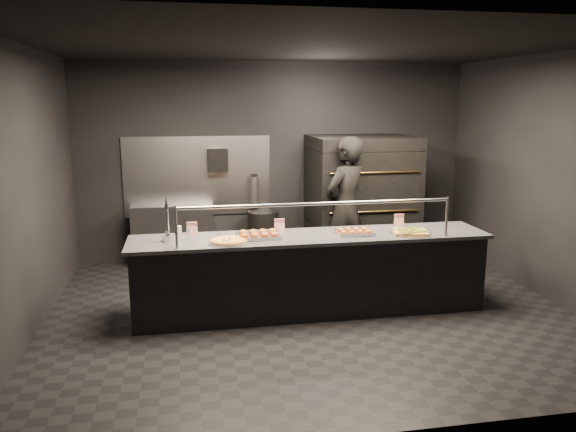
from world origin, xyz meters
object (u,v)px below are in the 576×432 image
(round_pizza, at_px, (229,241))
(square_pizza, at_px, (410,232))
(service_counter, at_px, (311,273))
(pizza_oven, at_px, (361,199))
(prep_shelf, at_px, (173,234))
(slider_tray_a, at_px, (259,235))
(worker, at_px, (346,208))
(slider_tray_b, at_px, (354,232))
(towel_dispenser, at_px, (218,160))
(trash_bin, at_px, (263,236))
(fire_extinguisher, at_px, (254,191))
(beer_tap, at_px, (167,228))

(round_pizza, distance_m, square_pizza, 2.09)
(service_counter, height_order, pizza_oven, pizza_oven)
(pizza_oven, xyz_separation_m, prep_shelf, (-2.80, 0.42, -0.52))
(prep_shelf, distance_m, slider_tray_a, 2.57)
(prep_shelf, relative_size, worker, 0.61)
(pizza_oven, distance_m, worker, 0.82)
(slider_tray_b, xyz_separation_m, worker, (0.26, 1.25, 0.03))
(towel_dispenser, xyz_separation_m, worker, (1.66, -1.18, -0.57))
(towel_dispenser, xyz_separation_m, trash_bin, (0.65, -0.20, -1.16))
(fire_extinguisher, bearing_deg, service_counter, -81.70)
(slider_tray_b, bearing_deg, prep_shelf, 131.70)
(fire_extinguisher, xyz_separation_m, beer_tap, (-1.25, -2.38, 0.00))
(pizza_oven, height_order, fire_extinguisher, pizza_oven)
(pizza_oven, relative_size, worker, 0.98)
(service_counter, relative_size, prep_shelf, 3.42)
(towel_dispenser, relative_size, round_pizza, 0.76)
(fire_extinguisher, height_order, slider_tray_a, fire_extinguisher)
(trash_bin, bearing_deg, pizza_oven, -11.20)
(square_pizza, bearing_deg, pizza_oven, 88.34)
(service_counter, xyz_separation_m, beer_tap, (-1.60, 0.02, 0.60))
(fire_extinguisher, relative_size, square_pizza, 1.05)
(slider_tray_a, bearing_deg, slider_tray_b, -2.21)
(beer_tap, distance_m, round_pizza, 0.68)
(towel_dispenser, xyz_separation_m, slider_tray_a, (0.30, -2.38, -0.60))
(towel_dispenser, relative_size, worker, 0.18)
(slider_tray_a, xyz_separation_m, trash_bin, (0.35, 2.18, -0.56))
(prep_shelf, distance_m, slider_tray_b, 3.20)
(fire_extinguisher, relative_size, trash_bin, 0.65)
(service_counter, xyz_separation_m, slider_tray_b, (0.50, -0.04, 0.48))
(trash_bin, distance_m, worker, 1.52)
(round_pizza, distance_m, trash_bin, 2.50)
(slider_tray_a, bearing_deg, trash_bin, 80.79)
(fire_extinguisher, xyz_separation_m, square_pizza, (1.49, -2.53, -0.12))
(fire_extinguisher, relative_size, round_pizza, 1.10)
(pizza_oven, distance_m, prep_shelf, 2.88)
(service_counter, xyz_separation_m, worker, (0.76, 1.21, 0.51))
(slider_tray_b, bearing_deg, worker, 78.16)
(service_counter, distance_m, worker, 1.52)
(prep_shelf, relative_size, square_pizza, 2.50)
(pizza_oven, bearing_deg, towel_dispenser, 166.86)
(pizza_oven, relative_size, trash_bin, 2.45)
(round_pizza, bearing_deg, prep_shelf, 104.74)
(round_pizza, bearing_deg, worker, 38.49)
(towel_dispenser, height_order, fire_extinguisher, towel_dispenser)
(beer_tap, bearing_deg, pizza_oven, 33.89)
(trash_bin, bearing_deg, square_pizza, -59.11)
(slider_tray_b, relative_size, worker, 0.23)
(round_pizza, height_order, worker, worker)
(towel_dispenser, bearing_deg, fire_extinguisher, 1.04)
(fire_extinguisher, bearing_deg, trash_bin, -64.24)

